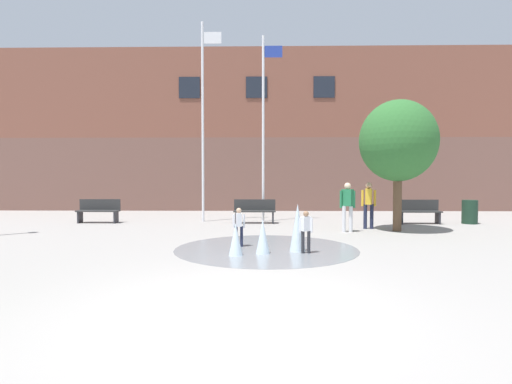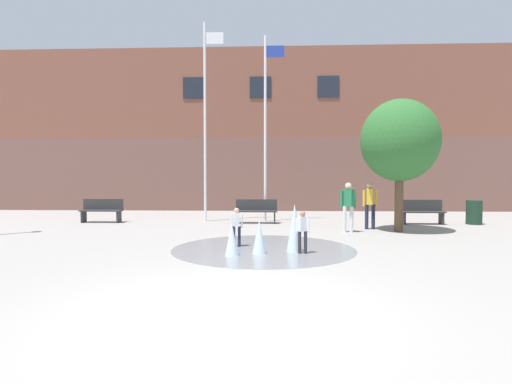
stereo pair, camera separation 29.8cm
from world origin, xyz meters
TOP-DOWN VIEW (x-y plane):
  - ground_plane at (0.00, 0.00)m, footprint 100.00×100.00m
  - library_building at (0.00, 18.75)m, footprint 36.00×6.05m
  - splash_fountain at (0.57, 4.27)m, footprint 4.50×4.50m
  - park_bench_center at (-6.03, 10.15)m, footprint 1.60×0.44m
  - park_bench_under_right_flagpole at (0.03, 10.12)m, footprint 1.60×0.44m
  - park_bench_near_trashcan at (6.26, 10.07)m, footprint 1.60×0.44m
  - child_with_pink_shirt at (-0.26, 4.89)m, footprint 0.31×0.23m
  - adult_near_bench at (3.96, 8.51)m, footprint 0.50×0.39m
  - child_running at (1.35, 4.03)m, footprint 0.31×0.22m
  - adult_in_red at (3.07, 7.69)m, footprint 0.50×0.37m
  - flagpole_left at (-2.02, 10.71)m, footprint 0.80×0.10m
  - flagpole_right at (0.38, 10.71)m, footprint 0.80×0.10m
  - trash_can at (8.20, 10.10)m, footprint 0.56×0.56m
  - street_tree_near_building at (4.74, 7.92)m, footprint 2.48×2.48m

SIDE VIEW (x-z plane):
  - ground_plane at x=0.00m, z-range 0.00..0.00m
  - splash_fountain at x=0.57m, z-range -0.25..0.89m
  - trash_can at x=8.20m, z-range 0.00..0.90m
  - park_bench_center at x=-6.03m, z-range 0.02..0.93m
  - park_bench_under_right_flagpole at x=0.03m, z-range 0.02..0.93m
  - park_bench_near_trashcan at x=6.26m, z-range 0.02..0.93m
  - child_with_pink_shirt at x=-0.26m, z-range 0.09..1.07m
  - child_running at x=1.35m, z-range 0.09..1.07m
  - adult_near_bench at x=3.96m, z-range 0.14..1.73m
  - adult_in_red at x=3.07m, z-range 0.14..1.73m
  - street_tree_near_building at x=4.74m, z-range 0.80..5.07m
  - flagpole_right at x=0.38m, z-range 0.24..7.57m
  - flagpole_left at x=-2.02m, z-range 0.25..8.13m
  - library_building at x=0.00m, z-range 0.00..8.56m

